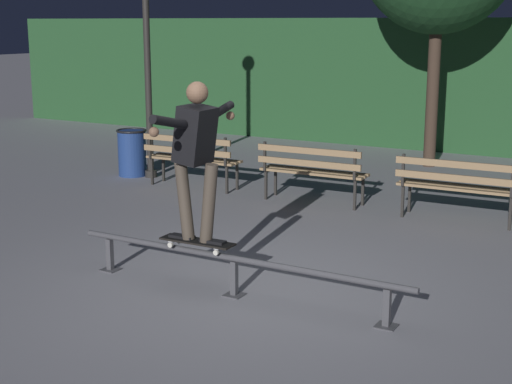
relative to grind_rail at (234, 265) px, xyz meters
name	(u,v)px	position (x,y,z in m)	size (l,w,h in m)	color
ground_plane	(245,289)	(0.00, 0.20, -0.31)	(90.00, 90.00, 0.00)	gray
hedge_backdrop	(481,85)	(0.00, 9.68, 1.03)	(24.00, 1.20, 2.68)	#234C28
grind_rail	(234,265)	(0.00, 0.00, 0.00)	(3.64, 0.18, 0.41)	#47474C
skateboard	(197,242)	(-0.42, 0.00, 0.17)	(0.78, 0.22, 0.09)	black
skateboarder	(196,148)	(-0.42, 0.00, 1.11)	(0.62, 1.41, 1.56)	black
park_bench_leftmost	(191,155)	(-3.10, 3.79, 0.23)	(1.61, 0.45, 0.88)	#282623
park_bench_left_center	(312,168)	(-0.98, 3.79, 0.23)	(1.61, 0.45, 0.88)	#282623
park_bench_right_center	(458,183)	(1.13, 3.79, 0.23)	(1.61, 0.45, 0.88)	#282623
lamp_post_left	(146,29)	(-4.19, 4.17, 2.17)	(0.32, 0.32, 3.90)	#282623
trash_can	(132,152)	(-4.55, 4.13, 0.10)	(0.52, 0.52, 0.80)	navy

